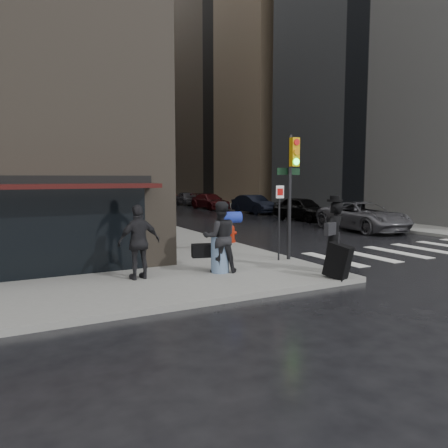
{
  "coord_description": "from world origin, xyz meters",
  "views": [
    {
      "loc": [
        -6.96,
        -10.6,
        2.89
      ],
      "look_at": [
        -0.09,
        2.44,
        1.3
      ],
      "focal_mm": 35.0,
      "sensor_mm": 36.0,
      "label": 1
    }
  ],
  "objects_px": {
    "man_overcoat": "(334,241)",
    "parked_car_3": "(210,201)",
    "fire_hydrant": "(232,235)",
    "parked_car_2": "(254,204)",
    "parked_car_5": "(164,195)",
    "parked_car_4": "(187,198)",
    "man_greycoat": "(139,242)",
    "traffic_light": "(291,180)",
    "parked_car_1": "(302,209)",
    "parked_car_0": "(363,216)",
    "man_jeans": "(220,237)"
  },
  "relations": [
    {
      "from": "man_overcoat",
      "to": "parked_car_3",
      "type": "bearing_deg",
      "value": -128.53
    },
    {
      "from": "fire_hydrant",
      "to": "parked_car_2",
      "type": "xyz_separation_m",
      "value": [
        9.49,
        13.63,
        0.26
      ]
    },
    {
      "from": "parked_car_5",
      "to": "parked_car_4",
      "type": "bearing_deg",
      "value": -88.5
    },
    {
      "from": "man_greycoat",
      "to": "traffic_light",
      "type": "bearing_deg",
      "value": 178.01
    },
    {
      "from": "parked_car_1",
      "to": "parked_car_2",
      "type": "height_order",
      "value": "parked_car_1"
    },
    {
      "from": "man_greycoat",
      "to": "fire_hydrant",
      "type": "bearing_deg",
      "value": -145.14
    },
    {
      "from": "parked_car_0",
      "to": "parked_car_1",
      "type": "xyz_separation_m",
      "value": [
        0.68,
        6.15,
        0.01
      ]
    },
    {
      "from": "parked_car_1",
      "to": "parked_car_2",
      "type": "xyz_separation_m",
      "value": [
        -0.03,
        6.15,
        -0.05
      ]
    },
    {
      "from": "fire_hydrant",
      "to": "traffic_light",
      "type": "bearing_deg",
      "value": -92.13
    },
    {
      "from": "parked_car_1",
      "to": "parked_car_5",
      "type": "relative_size",
      "value": 0.98
    },
    {
      "from": "parked_car_0",
      "to": "parked_car_3",
      "type": "relative_size",
      "value": 1.17
    },
    {
      "from": "fire_hydrant",
      "to": "parked_car_5",
      "type": "height_order",
      "value": "parked_car_5"
    },
    {
      "from": "man_greycoat",
      "to": "parked_car_2",
      "type": "xyz_separation_m",
      "value": [
        14.88,
        18.28,
        -0.42
      ]
    },
    {
      "from": "parked_car_1",
      "to": "parked_car_2",
      "type": "bearing_deg",
      "value": 85.54
    },
    {
      "from": "parked_car_1",
      "to": "fire_hydrant",
      "type": "bearing_deg",
      "value": -146.56
    },
    {
      "from": "man_greycoat",
      "to": "parked_car_2",
      "type": "relative_size",
      "value": 0.45
    },
    {
      "from": "traffic_light",
      "to": "parked_car_2",
      "type": "bearing_deg",
      "value": 60.58
    },
    {
      "from": "fire_hydrant",
      "to": "parked_car_5",
      "type": "distance_m",
      "value": 33.23
    },
    {
      "from": "parked_car_3",
      "to": "parked_car_5",
      "type": "height_order",
      "value": "parked_car_5"
    },
    {
      "from": "parked_car_4",
      "to": "parked_car_5",
      "type": "bearing_deg",
      "value": 97.87
    },
    {
      "from": "fire_hydrant",
      "to": "parked_car_1",
      "type": "relative_size",
      "value": 0.16
    },
    {
      "from": "man_overcoat",
      "to": "parked_car_2",
      "type": "bearing_deg",
      "value": -135.68
    },
    {
      "from": "man_jeans",
      "to": "parked_car_3",
      "type": "xyz_separation_m",
      "value": [
        11.71,
        24.7,
        -0.48
      ]
    },
    {
      "from": "parked_car_0",
      "to": "parked_car_2",
      "type": "xyz_separation_m",
      "value": [
        0.65,
        12.31,
        -0.04
      ]
    },
    {
      "from": "parked_car_3",
      "to": "parked_car_5",
      "type": "distance_m",
      "value": 12.31
    },
    {
      "from": "man_overcoat",
      "to": "fire_hydrant",
      "type": "relative_size",
      "value": 3.09
    },
    {
      "from": "fire_hydrant",
      "to": "parked_car_3",
      "type": "relative_size",
      "value": 0.15
    },
    {
      "from": "man_greycoat",
      "to": "parked_car_1",
      "type": "xyz_separation_m",
      "value": [
        14.9,
        12.12,
        -0.37
      ]
    },
    {
      "from": "traffic_light",
      "to": "parked_car_3",
      "type": "xyz_separation_m",
      "value": [
        8.78,
        24.07,
        -2.1
      ]
    },
    {
      "from": "man_overcoat",
      "to": "traffic_light",
      "type": "relative_size",
      "value": 0.55
    },
    {
      "from": "man_greycoat",
      "to": "parked_car_5",
      "type": "distance_m",
      "value": 39.32
    },
    {
      "from": "parked_car_0",
      "to": "parked_car_3",
      "type": "xyz_separation_m",
      "value": [
        -0.22,
        18.46,
        -0.08
      ]
    },
    {
      "from": "parked_car_3",
      "to": "parked_car_5",
      "type": "xyz_separation_m",
      "value": [
        -0.01,
        12.31,
        0.08
      ]
    },
    {
      "from": "parked_car_1",
      "to": "parked_car_3",
      "type": "bearing_deg",
      "value": 89.48
    },
    {
      "from": "man_greycoat",
      "to": "parked_car_0",
      "type": "distance_m",
      "value": 15.43
    },
    {
      "from": "man_overcoat",
      "to": "man_greycoat",
      "type": "height_order",
      "value": "man_overcoat"
    },
    {
      "from": "man_greycoat",
      "to": "fire_hydrant",
      "type": "distance_m",
      "value": 7.14
    },
    {
      "from": "parked_car_1",
      "to": "man_jeans",
      "type": "bearing_deg",
      "value": -140.22
    },
    {
      "from": "traffic_light",
      "to": "parked_car_1",
      "type": "bearing_deg",
      "value": 49.44
    },
    {
      "from": "man_overcoat",
      "to": "parked_car_2",
      "type": "distance_m",
      "value": 22.45
    },
    {
      "from": "man_jeans",
      "to": "parked_car_3",
      "type": "height_order",
      "value": "man_jeans"
    },
    {
      "from": "traffic_light",
      "to": "parked_car_5",
      "type": "bearing_deg",
      "value": 75.34
    },
    {
      "from": "man_jeans",
      "to": "parked_car_2",
      "type": "height_order",
      "value": "man_jeans"
    },
    {
      "from": "parked_car_2",
      "to": "parked_car_4",
      "type": "xyz_separation_m",
      "value": [
        -0.53,
        12.31,
        -0.03
      ]
    },
    {
      "from": "traffic_light",
      "to": "parked_car_2",
      "type": "relative_size",
      "value": 0.92
    },
    {
      "from": "man_jeans",
      "to": "man_greycoat",
      "type": "relative_size",
      "value": 1.02
    },
    {
      "from": "man_overcoat",
      "to": "man_greycoat",
      "type": "bearing_deg",
      "value": -40.63
    },
    {
      "from": "man_greycoat",
      "to": "parked_car_0",
      "type": "xyz_separation_m",
      "value": [
        14.22,
        5.97,
        -0.38
      ]
    },
    {
      "from": "fire_hydrant",
      "to": "parked_car_3",
      "type": "bearing_deg",
      "value": 66.46
    },
    {
      "from": "fire_hydrant",
      "to": "man_overcoat",
      "type": "bearing_deg",
      "value": -92.51
    }
  ]
}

